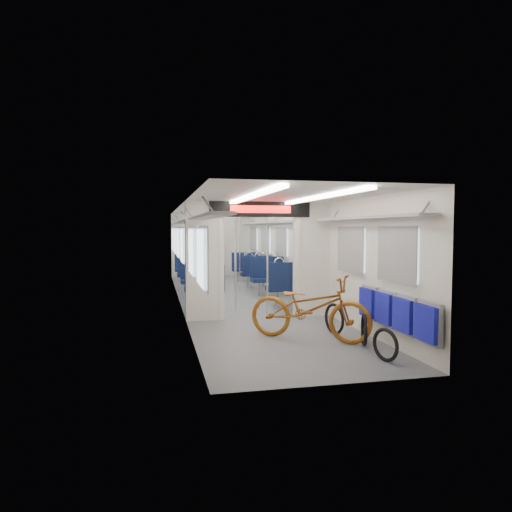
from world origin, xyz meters
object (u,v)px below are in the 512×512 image
Objects in this scene: stanchion_far_right at (240,251)px; seat_bay_far_left at (191,268)px; flip_bench at (395,312)px; stanchion_near_left at (235,258)px; seat_bay_near_left at (201,280)px; seat_bay_far_right at (251,268)px; stanchion_near_right at (267,258)px; bike_hoop_c at (334,320)px; bike_hoop_b at (364,331)px; bicycle at (309,308)px; seat_bay_near_right at (277,278)px; stanchion_far_left at (221,251)px; bike_hoop_a at (385,347)px.

seat_bay_far_left is at bearing 121.96° from stanchion_far_right.
stanchion_far_right is (-1.08, 6.53, 0.57)m from flip_bench.
seat_bay_far_left is at bearing 96.94° from stanchion_near_left.
seat_bay_far_right reaches higher than seat_bay_near_left.
stanchion_near_right reaches higher than flip_bench.
seat_bay_far_left is at bearing 104.13° from bike_hoop_c.
flip_bench is 3.52m from stanchion_near_right.
seat_bay_far_right is 0.87× the size of stanchion_near_right.
bike_hoop_b is 7.83m from seat_bay_far_right.
bike_hoop_c is at bearing 111.08° from flip_bench.
seat_bay_near_left is 0.94× the size of seat_bay_far_left.
bike_hoop_b is 8.34m from seat_bay_far_left.
bicycle is 1.33m from flip_bench.
bike_hoop_c is 3.81m from seat_bay_near_right.
stanchion_near_right is at bearing 106.41° from bike_hoop_c.
bike_hoop_b is 3.17m from stanchion_near_right.
seat_bay_far_right is at bearing 82.33° from stanchion_near_right.
bike_hoop_c is 5.48m from stanchion_far_right.
bicycle is 0.93× the size of flip_bench.
stanchion_far_left is at bearing -123.60° from seat_bay_far_right.
bicycle is 1.50m from bike_hoop_a.
flip_bench is at bearing -64.91° from stanchion_near_left.
bike_hoop_a is 8.65m from seat_bay_far_right.
bike_hoop_c is at bearing -90.46° from seat_bay_near_right.
bike_hoop_a is at bearing -71.09° from seat_bay_near_left.
stanchion_near_left is at bearing -68.56° from seat_bay_near_left.
seat_bay_far_right is at bearing 90.27° from bike_hoop_a.
bike_hoop_c is at bearing -65.11° from seat_bay_near_left.
stanchion_far_left is 1.00× the size of stanchion_far_right.
bike_hoop_b is (-0.29, 0.38, -0.36)m from flip_bench.
stanchion_far_right is at bearing 16.56° from stanchion_far_left.
flip_bench is 0.93× the size of stanchion_far_right.
flip_bench is 0.70m from bike_hoop_a.
stanchion_near_left and stanchion_far_left have the same top height.
bike_hoop_c is 0.23× the size of stanchion_near_left.
bike_hoop_a is 0.23× the size of seat_bay_far_right.
stanchion_far_right is at bearing -58.04° from seat_bay_far_left.
bicycle is 0.86× the size of stanchion_far_left.
stanchion_near_right reaches higher than bike_hoop_c.
flip_bench is at bearing -52.67° from bike_hoop_b.
flip_bench is 4.03× the size of bike_hoop_c.
seat_bay_near_left is at bearing 114.89° from bike_hoop_c.
stanchion_near_right reaches higher than seat_bay_far_right.
bike_hoop_c is at bearing 101.58° from bike_hoop_b.
stanchion_near_right reaches higher than bicycle.
stanchion_far_right reaches higher than seat_bay_near_left.
bike_hoop_b is 0.25× the size of seat_bay_near_left.
seat_bay_near_right is at bearing 91.64° from bike_hoop_b.
flip_bench is 0.93× the size of stanchion_near_left.
bike_hoop_a is 0.20× the size of stanchion_near_left.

